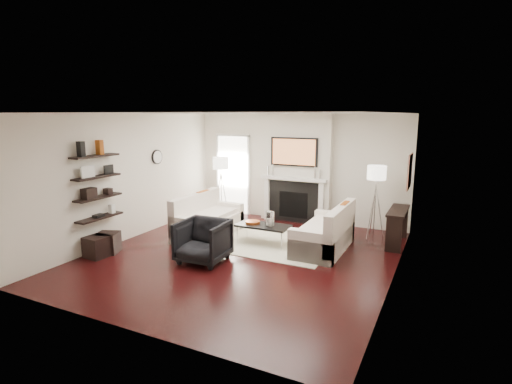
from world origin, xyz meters
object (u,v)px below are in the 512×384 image
at_px(lamp_right_shade, 377,173).
at_px(loveseat_right_base, 323,239).
at_px(coffee_table, 263,226).
at_px(ottoman_near, 108,243).
at_px(loveseat_left_base, 209,226).
at_px(armchair, 203,239).
at_px(lamp_left_shade, 221,163).

bearing_deg(lamp_right_shade, loveseat_right_base, -121.10).
distance_m(coffee_table, ottoman_near, 3.12).
distance_m(lamp_right_shade, ottoman_near, 5.73).
relative_size(loveseat_right_base, coffee_table, 1.64).
xyz_separation_m(loveseat_left_base, armchair, (0.79, -1.41, 0.22)).
xyz_separation_m(armchair, lamp_right_shade, (2.56, 2.88, 1.02)).
height_order(coffee_table, ottoman_near, coffee_table).
xyz_separation_m(lamp_left_shade, ottoman_near, (-0.62, -3.31, -1.25)).
bearing_deg(coffee_table, ottoman_near, -144.40).
height_order(coffee_table, armchair, armchair).
distance_m(loveseat_left_base, ottoman_near, 2.17).
relative_size(lamp_right_shade, ottoman_near, 1.00).
distance_m(loveseat_right_base, lamp_right_shade, 1.93).
height_order(loveseat_left_base, lamp_right_shade, lamp_right_shade).
xyz_separation_m(loveseat_left_base, ottoman_near, (-1.17, -1.83, -0.01)).
xyz_separation_m(loveseat_right_base, ottoman_near, (-3.76, -2.03, -0.01)).
height_order(lamp_left_shade, ottoman_near, lamp_left_shade).
bearing_deg(coffee_table, loveseat_right_base, 10.22).
bearing_deg(armchair, loveseat_right_base, 38.69).
bearing_deg(coffee_table, lamp_left_shade, 141.97).
distance_m(coffee_table, lamp_left_shade, 2.64).
distance_m(loveseat_right_base, coffee_table, 1.26).
distance_m(lamp_left_shade, lamp_right_shade, 3.90).
bearing_deg(armchair, lamp_left_shade, 111.61).
relative_size(lamp_left_shade, ottoman_near, 1.00).
height_order(coffee_table, lamp_left_shade, lamp_left_shade).
bearing_deg(loveseat_left_base, lamp_left_shade, 110.38).
distance_m(loveseat_left_base, lamp_right_shade, 3.86).
bearing_deg(ottoman_near, loveseat_left_base, 57.45).
bearing_deg(lamp_right_shade, lamp_left_shade, 179.87).
distance_m(armchair, lamp_right_shade, 3.99).
height_order(coffee_table, lamp_right_shade, lamp_right_shade).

